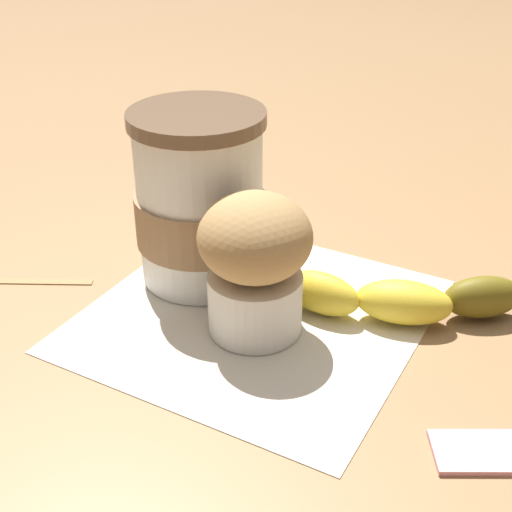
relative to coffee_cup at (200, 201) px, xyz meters
name	(u,v)px	position (x,y,z in m)	size (l,w,h in m)	color
ground_plane	(256,315)	(0.06, -0.03, -0.06)	(3.00, 3.00, 0.00)	#936D47
paper_napkin	(256,314)	(0.06, -0.03, -0.06)	(0.22, 0.22, 0.00)	beige
coffee_cup	(200,201)	(0.00, 0.00, 0.00)	(0.10, 0.10, 0.13)	white
muffin	(255,260)	(0.07, -0.05, -0.01)	(0.08, 0.08, 0.10)	white
banana	(403,298)	(0.16, 0.00, -0.05)	(0.16, 0.08, 0.03)	yellow
sugar_packet	(479,450)	(0.23, -0.11, -0.06)	(0.05, 0.03, 0.01)	pink
wooden_stirrer	(21,281)	(-0.12, -0.07, -0.06)	(0.11, 0.01, 0.00)	#9E7547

